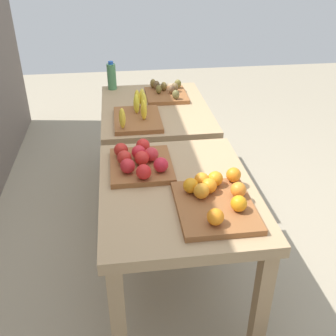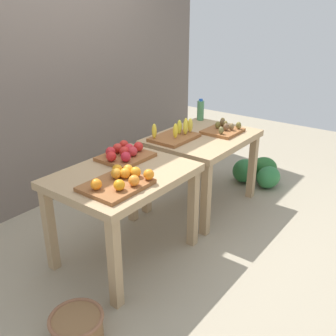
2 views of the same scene
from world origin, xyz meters
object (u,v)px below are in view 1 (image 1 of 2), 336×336
object	(u,v)px
apple_bin	(140,161)
kiwi_bin	(166,93)
orange_bin	(215,199)
watermelon_pile	(171,131)
display_table_right	(155,120)
banana_crate	(138,115)
water_bottle	(112,76)
display_table_left	(177,204)

from	to	relation	value
apple_bin	kiwi_bin	size ratio (longest dim) A/B	1.13
orange_bin	watermelon_pile	size ratio (longest dim) A/B	0.74
display_table_right	watermelon_pile	bearing A→B (deg)	-15.87
apple_bin	banana_crate	xyz separation A→B (m)	(0.66, -0.03, -0.00)
kiwi_bin	banana_crate	bearing A→B (deg)	149.98
orange_bin	water_bottle	size ratio (longest dim) A/B	1.93
watermelon_pile	display_table_left	bearing A→B (deg)	172.99
watermelon_pile	water_bottle	bearing A→B (deg)	126.41
banana_crate	kiwi_bin	bearing A→B (deg)	-30.02
display_table_left	kiwi_bin	xyz separation A→B (m)	(1.32, -0.11, 0.14)
kiwi_bin	water_bottle	size ratio (longest dim) A/B	1.55
display_table_left	water_bottle	xyz separation A→B (m)	(1.56, 0.31, 0.22)
apple_bin	watermelon_pile	size ratio (longest dim) A/B	0.68
banana_crate	apple_bin	bearing A→B (deg)	177.39
display_table_right	kiwi_bin	bearing A→B (deg)	-29.12
display_table_left	watermelon_pile	distance (m)	2.05
display_table_left	kiwi_bin	world-z (taller)	kiwi_bin
apple_bin	kiwi_bin	bearing A→B (deg)	-14.59
apple_bin	watermelon_pile	bearing A→B (deg)	-13.37
display_table_left	apple_bin	bearing A→B (deg)	39.59
display_table_right	apple_bin	world-z (taller)	apple_bin
orange_bin	kiwi_bin	size ratio (longest dim) A/B	1.24
display_table_left	orange_bin	size ratio (longest dim) A/B	2.32
display_table_right	water_bottle	distance (m)	0.58
display_table_left	water_bottle	size ratio (longest dim) A/B	4.47
display_table_right	water_bottle	xyz separation A→B (m)	(0.44, 0.31, 0.22)
display_table_left	apple_bin	world-z (taller)	apple_bin
kiwi_bin	display_table_right	bearing A→B (deg)	150.88
kiwi_bin	water_bottle	world-z (taller)	water_bottle
orange_bin	kiwi_bin	xyz separation A→B (m)	(1.51, 0.04, -0.01)
banana_crate	kiwi_bin	size ratio (longest dim) A/B	1.22
display_table_left	watermelon_pile	bearing A→B (deg)	-7.01
orange_bin	water_bottle	distance (m)	1.81
orange_bin	water_bottle	xyz separation A→B (m)	(1.75, 0.47, 0.07)
display_table_right	banana_crate	xyz separation A→B (m)	(-0.24, 0.15, 0.15)
display_table_right	kiwi_bin	xyz separation A→B (m)	(0.20, -0.11, 0.14)
apple_bin	watermelon_pile	xyz separation A→B (m)	(1.76, -0.42, -0.66)
display_table_right	banana_crate	world-z (taller)	banana_crate
display_table_left	kiwi_bin	bearing A→B (deg)	-4.90
apple_bin	watermelon_pile	distance (m)	1.93
water_bottle	watermelon_pile	bearing A→B (deg)	-53.59
display_table_left	display_table_right	world-z (taller)	same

